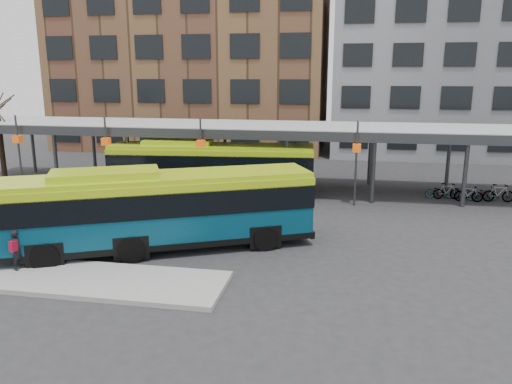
# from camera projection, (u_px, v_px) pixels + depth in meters

# --- Properties ---
(ground) EXTENTS (120.00, 120.00, 0.00)m
(ground) POSITION_uv_depth(u_px,v_px,m) (205.00, 259.00, 20.25)
(ground) COLOR #28282B
(ground) RESTS_ON ground
(boarding_island) EXTENTS (14.00, 3.00, 0.18)m
(boarding_island) POSITION_uv_depth(u_px,v_px,m) (38.00, 276.00, 18.33)
(boarding_island) COLOR gray
(boarding_island) RESTS_ON ground
(canopy) EXTENTS (40.00, 6.53, 4.80)m
(canopy) POSITION_uv_depth(u_px,v_px,m) (260.00, 129.00, 31.66)
(canopy) COLOR #999B9E
(canopy) RESTS_ON ground
(tree) EXTENTS (1.64, 1.64, 5.60)m
(tree) POSITION_uv_depth(u_px,v_px,m) (1.00, 146.00, 34.35)
(tree) COLOR black
(tree) RESTS_ON ground
(building_brick) EXTENTS (26.00, 14.00, 22.00)m
(building_brick) POSITION_uv_depth(u_px,v_px,m) (196.00, 36.00, 50.08)
(building_brick) COLOR brown
(building_brick) RESTS_ON ground
(building_grey) EXTENTS (24.00, 14.00, 20.00)m
(building_grey) POSITION_uv_depth(u_px,v_px,m) (468.00, 44.00, 45.70)
(building_grey) COLOR slate
(building_grey) RESTS_ON ground
(bus_front) EXTENTS (12.76, 7.95, 3.54)m
(bus_front) POSITION_uv_depth(u_px,v_px,m) (159.00, 208.00, 20.96)
(bus_front) COLOR #073950
(bus_front) RESTS_ON ground
(bus_rear) EXTENTS (12.56, 3.75, 3.41)m
(bus_rear) POSITION_uv_depth(u_px,v_px,m) (211.00, 167.00, 30.55)
(bus_rear) COLOR #073950
(bus_rear) RESTS_ON ground
(pedestrian) EXTENTS (0.41, 0.62, 1.53)m
(pedestrian) POSITION_uv_depth(u_px,v_px,m) (17.00, 249.00, 18.54)
(pedestrian) COLOR black
(pedestrian) RESTS_ON boarding_island
(bike_rack) EXTENTS (5.06, 1.29, 1.08)m
(bike_rack) POSITION_uv_depth(u_px,v_px,m) (467.00, 192.00, 29.49)
(bike_rack) COLOR slate
(bike_rack) RESTS_ON ground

